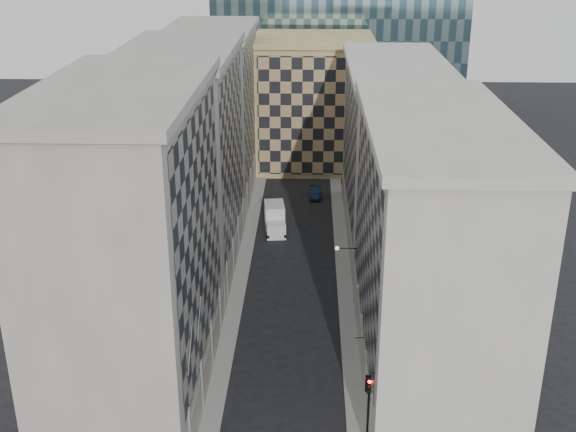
# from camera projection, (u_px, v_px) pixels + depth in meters

# --- Properties ---
(sidewalk_west) EXTENTS (1.50, 100.00, 0.15)m
(sidewalk_west) POSITION_uv_depth(u_px,v_px,m) (241.00, 277.00, 73.33)
(sidewalk_west) COLOR gray
(sidewalk_west) RESTS_ON ground
(sidewalk_east) EXTENTS (1.50, 100.00, 0.15)m
(sidewalk_east) POSITION_uv_depth(u_px,v_px,m) (344.00, 279.00, 73.01)
(sidewalk_east) COLOR gray
(sidewalk_east) RESTS_ON ground
(bldg_left_a) EXTENTS (10.80, 22.80, 23.70)m
(bldg_left_a) POSITION_uv_depth(u_px,v_px,m) (133.00, 250.00, 51.48)
(bldg_left_a) COLOR gray
(bldg_left_a) RESTS_ON ground
(bldg_left_b) EXTENTS (10.80, 22.80, 22.70)m
(bldg_left_b) POSITION_uv_depth(u_px,v_px,m) (185.00, 162.00, 72.05)
(bldg_left_b) COLOR #98958E
(bldg_left_b) RESTS_ON ground
(bldg_left_c) EXTENTS (10.80, 22.80, 21.70)m
(bldg_left_c) POSITION_uv_depth(u_px,v_px,m) (213.00, 114.00, 92.62)
(bldg_left_c) COLOR gray
(bldg_left_c) RESTS_ON ground
(bldg_right_a) EXTENTS (10.80, 26.80, 20.70)m
(bldg_right_a) POSITION_uv_depth(u_px,v_px,m) (429.00, 249.00, 55.10)
(bldg_right_a) COLOR #A9A69B
(bldg_right_a) RESTS_ON ground
(bldg_right_b) EXTENTS (10.80, 28.80, 19.70)m
(bldg_right_b) POSITION_uv_depth(u_px,v_px,m) (393.00, 152.00, 80.29)
(bldg_right_b) COLOR #A9A69B
(bldg_right_b) RESTS_ON ground
(tan_block) EXTENTS (16.80, 14.80, 18.80)m
(tan_block) POSITION_uv_depth(u_px,v_px,m) (313.00, 102.00, 104.70)
(tan_block) COLOR tan
(tan_block) RESTS_ON ground
(flagpoles_left) EXTENTS (0.10, 6.33, 2.33)m
(flagpoles_left) POSITION_uv_depth(u_px,v_px,m) (195.00, 334.00, 48.14)
(flagpoles_left) COLOR gray
(flagpoles_left) RESTS_ON ground
(bracket_lamp) EXTENTS (1.98, 0.36, 0.36)m
(bracket_lamp) POSITION_uv_depth(u_px,v_px,m) (339.00, 248.00, 65.18)
(bracket_lamp) COLOR black
(bracket_lamp) RESTS_ON ground
(traffic_light) EXTENTS (0.60, 0.52, 4.73)m
(traffic_light) POSITION_uv_depth(u_px,v_px,m) (369.00, 393.00, 49.42)
(traffic_light) COLOR black
(traffic_light) RESTS_ON sidewalk_east
(box_truck) EXTENTS (2.88, 5.76, 3.04)m
(box_truck) POSITION_uv_depth(u_px,v_px,m) (275.00, 220.00, 84.34)
(box_truck) COLOR white
(box_truck) RESTS_ON ground
(dark_car) EXTENTS (1.46, 4.15, 1.37)m
(dark_car) POSITION_uv_depth(u_px,v_px,m) (315.00, 192.00, 94.83)
(dark_car) COLOR #0F1B37
(dark_car) RESTS_ON ground
(shop_sign) EXTENTS (0.75, 0.66, 0.73)m
(shop_sign) POSITION_uv_depth(u_px,v_px,m) (357.00, 341.00, 55.02)
(shop_sign) COLOR black
(shop_sign) RESTS_ON ground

